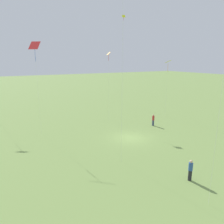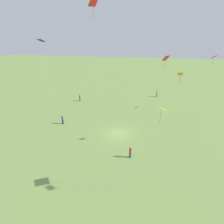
{
  "view_description": "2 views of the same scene",
  "coord_description": "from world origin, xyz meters",
  "px_view_note": "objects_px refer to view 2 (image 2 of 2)",
  "views": [
    {
      "loc": [
        14.64,
        21.33,
        9.56
      ],
      "look_at": [
        3.3,
        1.18,
        3.97
      ],
      "focal_mm": 35.0,
      "sensor_mm": 36.0,
      "label": 1
    },
    {
      "loc": [
        -24.87,
        -4.24,
        14.68
      ],
      "look_at": [
        -0.5,
        0.92,
        3.99
      ],
      "focal_mm": 28.0,
      "sensor_mm": 36.0,
      "label": 2
    }
  ],
  "objects_px": {
    "person_3": "(63,119)",
    "kite_6": "(166,60)",
    "kite_5": "(214,59)",
    "person_4": "(157,94)",
    "kite_1": "(93,9)",
    "kite_4": "(179,80)",
    "kite_0": "(161,111)",
    "person_2": "(80,98)",
    "kite_2": "(42,44)",
    "person_0": "(130,152)"
  },
  "relations": [
    {
      "from": "person_2",
      "to": "kite_0",
      "type": "xyz_separation_m",
      "value": [
        -24.66,
        -17.64,
        8.17
      ]
    },
    {
      "from": "person_2",
      "to": "kite_5",
      "type": "distance_m",
      "value": 30.27
    },
    {
      "from": "person_4",
      "to": "person_0",
      "type": "bearing_deg",
      "value": -65.42
    },
    {
      "from": "kite_5",
      "to": "kite_6",
      "type": "distance_m",
      "value": 10.52
    },
    {
      "from": "person_0",
      "to": "person_3",
      "type": "xyz_separation_m",
      "value": [
        7.2,
        13.22,
        0.03
      ]
    },
    {
      "from": "kite_6",
      "to": "person_2",
      "type": "bearing_deg",
      "value": -15.76
    },
    {
      "from": "person_2",
      "to": "kite_1",
      "type": "xyz_separation_m",
      "value": [
        -9.5,
        -7.26,
        17.87
      ]
    },
    {
      "from": "kite_4",
      "to": "kite_6",
      "type": "distance_m",
      "value": 10.85
    },
    {
      "from": "kite_2",
      "to": "kite_6",
      "type": "height_order",
      "value": "kite_2"
    },
    {
      "from": "person_2",
      "to": "kite_6",
      "type": "relative_size",
      "value": 0.14
    },
    {
      "from": "kite_1",
      "to": "kite_4",
      "type": "xyz_separation_m",
      "value": [
        -5.72,
        -13.01,
        -9.0
      ]
    },
    {
      "from": "kite_5",
      "to": "kite_6",
      "type": "relative_size",
      "value": 0.98
    },
    {
      "from": "person_3",
      "to": "kite_1",
      "type": "relative_size",
      "value": 0.09
    },
    {
      "from": "kite_5",
      "to": "kite_2",
      "type": "bearing_deg",
      "value": 16.06
    },
    {
      "from": "person_3",
      "to": "kite_6",
      "type": "distance_m",
      "value": 21.75
    },
    {
      "from": "kite_1",
      "to": "person_0",
      "type": "bearing_deg",
      "value": 128.11
    },
    {
      "from": "person_4",
      "to": "kite_4",
      "type": "xyz_separation_m",
      "value": [
        -22.57,
        -1.41,
        8.79
      ]
    },
    {
      "from": "person_4",
      "to": "person_2",
      "type": "bearing_deg",
      "value": -125.65
    },
    {
      "from": "person_3",
      "to": "kite_4",
      "type": "bearing_deg",
      "value": 113.69
    },
    {
      "from": "person_0",
      "to": "kite_5",
      "type": "height_order",
      "value": "kite_5"
    },
    {
      "from": "person_3",
      "to": "kite_4",
      "type": "distance_m",
      "value": 20.81
    },
    {
      "from": "person_2",
      "to": "kite_4",
      "type": "height_order",
      "value": "kite_4"
    },
    {
      "from": "person_0",
      "to": "kite_0",
      "type": "height_order",
      "value": "kite_0"
    },
    {
      "from": "person_3",
      "to": "kite_1",
      "type": "bearing_deg",
      "value": 150.07
    },
    {
      "from": "kite_0",
      "to": "kite_4",
      "type": "relative_size",
      "value": 0.89
    },
    {
      "from": "person_2",
      "to": "person_0",
      "type": "bearing_deg",
      "value": 41.29
    },
    {
      "from": "kite_2",
      "to": "person_0",
      "type": "bearing_deg",
      "value": -144.51
    },
    {
      "from": "person_4",
      "to": "kite_0",
      "type": "xyz_separation_m",
      "value": [
        -32.0,
        1.23,
        8.07
      ]
    },
    {
      "from": "person_4",
      "to": "kite_1",
      "type": "xyz_separation_m",
      "value": [
        -16.84,
        11.61,
        17.78
      ]
    },
    {
      "from": "person_0",
      "to": "kite_0",
      "type": "distance_m",
      "value": 9.9
    },
    {
      "from": "kite_1",
      "to": "kite_5",
      "type": "relative_size",
      "value": 1.72
    },
    {
      "from": "person_0",
      "to": "kite_5",
      "type": "relative_size",
      "value": 0.15
    },
    {
      "from": "kite_1",
      "to": "person_3",
      "type": "bearing_deg",
      "value": 29.79
    },
    {
      "from": "person_0",
      "to": "kite_2",
      "type": "xyz_separation_m",
      "value": [
        8.48,
        15.97,
        12.82
      ]
    },
    {
      "from": "person_4",
      "to": "kite_6",
      "type": "bearing_deg",
      "value": -55.53
    },
    {
      "from": "person_3",
      "to": "kite_2",
      "type": "height_order",
      "value": "kite_2"
    },
    {
      "from": "person_3",
      "to": "person_4",
      "type": "distance_m",
      "value": 26.32
    },
    {
      "from": "kite_4",
      "to": "kite_5",
      "type": "distance_m",
      "value": 17.54
    },
    {
      "from": "kite_4",
      "to": "person_2",
      "type": "bearing_deg",
      "value": 16.97
    },
    {
      "from": "person_2",
      "to": "kite_2",
      "type": "distance_m",
      "value": 17.14
    },
    {
      "from": "kite_2",
      "to": "person_4",
      "type": "bearing_deg",
      "value": -73.66
    },
    {
      "from": "person_2",
      "to": "kite_6",
      "type": "height_order",
      "value": "kite_6"
    },
    {
      "from": "person_4",
      "to": "kite_0",
      "type": "relative_size",
      "value": 0.19
    },
    {
      "from": "person_3",
      "to": "person_2",
      "type": "bearing_deg",
      "value": -140.78
    },
    {
      "from": "kite_4",
      "to": "kite_2",
      "type": "bearing_deg",
      "value": 43.34
    },
    {
      "from": "person_0",
      "to": "person_4",
      "type": "distance_m",
      "value": 27.37
    },
    {
      "from": "kite_0",
      "to": "kite_2",
      "type": "distance_m",
      "value": 23.56
    },
    {
      "from": "person_2",
      "to": "kite_0",
      "type": "height_order",
      "value": "kite_0"
    },
    {
      "from": "person_0",
      "to": "kite_2",
      "type": "bearing_deg",
      "value": 170.68
    },
    {
      "from": "person_0",
      "to": "kite_2",
      "type": "height_order",
      "value": "kite_2"
    }
  ]
}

